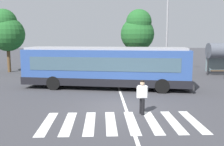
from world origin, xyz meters
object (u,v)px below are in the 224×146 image
Objects in this scene: parked_car_silver at (84,64)px; pedestrian_crossing_street at (142,95)px; background_tree_right at (138,31)px; city_transit_bus at (106,67)px; parked_car_teal at (37,64)px; parked_car_black at (62,64)px; parked_car_blue at (156,64)px; background_tree_left at (6,31)px; parked_car_red at (131,64)px; parked_car_charcoal at (108,64)px; twin_arm_street_lamp at (167,25)px.

pedestrian_crossing_street is at bearing -76.50° from parked_car_silver.
parked_car_silver is 9.30m from background_tree_right.
parked_car_teal is at bearing 126.35° from city_transit_bus.
parked_car_black is (2.83, 0.01, 0.00)m from parked_car_teal.
background_tree_right is at bearing 106.49° from parked_car_blue.
background_tree_left is at bearing -177.89° from parked_car_blue.
parked_car_red is at bearing -3.90° from parked_car_black.
parked_car_teal is 4.86m from background_tree_left.
parked_car_silver is 0.66× the size of background_tree_left.
pedestrian_crossing_street is at bearing -85.54° from parked_car_charcoal.
pedestrian_crossing_street is 0.25× the size of background_tree_left.
parked_car_silver and parked_car_charcoal have the same top height.
twin_arm_street_lamp is 1.17× the size of background_tree_left.
background_tree_right reaches higher than background_tree_left.
parked_car_charcoal is 0.66× the size of background_tree_left.
twin_arm_street_lamp is (4.65, 13.51, 4.03)m from pedestrian_crossing_street.
parked_car_charcoal is 5.55m from parked_car_blue.
twin_arm_street_lamp is at bearing -17.47° from parked_car_black.
background_tree_left reaches higher than parked_car_blue.
parked_car_black is 12.46m from twin_arm_street_lamp.
twin_arm_street_lamp is (6.33, 6.93, 3.41)m from city_transit_bus.
background_tree_left is at bearing -158.59° from parked_car_teal.
parked_car_black is 0.67× the size of background_tree_left.
city_transit_bus is at bearing -92.35° from parked_car_charcoal.
pedestrian_crossing_street reaches higher than parked_car_black.
parked_car_teal is 0.67× the size of background_tree_left.
city_transit_bus is 2.77× the size of parked_car_red.
city_transit_bus is 11.60m from parked_car_blue.
parked_car_teal is 13.53m from background_tree_right.
parked_car_charcoal is 1.00× the size of parked_car_blue.
background_tree_right is at bearing 37.02° from parked_car_silver.
parked_car_black is 1.01× the size of parked_car_charcoal.
parked_car_blue is 0.61× the size of background_tree_right.
parked_car_red is at bearing 137.25° from twin_arm_street_lamp.
parked_car_blue is at bearing 1.20° from parked_car_charcoal.
background_tree_right is at bearing 82.53° from pedestrian_crossing_street.
parked_car_black and parked_car_charcoal have the same top height.
parked_car_blue is (8.20, 0.15, 0.00)m from parked_car_silver.
parked_car_charcoal is at bearing -128.98° from background_tree_right.
twin_arm_street_lamp is 17.06m from background_tree_left.
parked_car_charcoal is 7.83m from twin_arm_street_lamp.
pedestrian_crossing_street is at bearing -108.98° from twin_arm_street_lamp.
parked_car_black is 0.57× the size of twin_arm_street_lamp.
parked_car_red is 14.18m from background_tree_left.
parked_car_charcoal is at bearing -4.49° from parked_car_teal.
pedestrian_crossing_street is 0.38× the size of parked_car_teal.
parked_car_silver is 5.36m from parked_car_red.
parked_car_silver is 2.65m from parked_car_charcoal.
parked_car_red is (5.35, 0.13, 0.00)m from parked_car_silver.
parked_car_black is 6.92m from background_tree_left.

